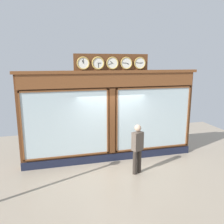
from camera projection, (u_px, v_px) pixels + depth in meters
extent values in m
plane|color=gray|center=(139.00, 203.00, 6.15)|extent=(14.00, 14.00, 0.00)
cube|color=#5B3319|center=(111.00, 118.00, 8.59)|extent=(6.48, 0.30, 3.29)
cube|color=#191E33|center=(112.00, 157.00, 8.75)|extent=(6.48, 0.08, 0.28)
cube|color=brown|center=(112.00, 80.00, 8.11)|extent=(6.35, 0.08, 0.49)
cube|color=brown|center=(112.00, 72.00, 8.07)|extent=(6.61, 0.20, 0.10)
cube|color=silver|center=(154.00, 118.00, 8.86)|extent=(2.89, 0.02, 2.30)
cube|color=brown|center=(155.00, 88.00, 8.59)|extent=(2.99, 0.04, 0.05)
cube|color=brown|center=(153.00, 148.00, 9.09)|extent=(2.99, 0.04, 0.05)
cube|color=brown|center=(188.00, 116.00, 9.21)|extent=(0.05, 0.04, 2.40)
cube|color=brown|center=(117.00, 121.00, 8.48)|extent=(0.05, 0.04, 2.40)
cube|color=silver|center=(66.00, 124.00, 8.04)|extent=(2.89, 0.02, 2.30)
cube|color=brown|center=(65.00, 91.00, 7.77)|extent=(2.99, 0.04, 0.05)
cube|color=brown|center=(68.00, 156.00, 8.27)|extent=(2.99, 0.04, 0.05)
cube|color=brown|center=(21.00, 127.00, 7.66)|extent=(0.05, 0.04, 2.40)
cube|color=brown|center=(108.00, 122.00, 8.39)|extent=(0.05, 0.04, 2.40)
cube|color=#5B3319|center=(112.00, 121.00, 8.44)|extent=(0.20, 0.10, 2.40)
cube|color=#5B3319|center=(112.00, 63.00, 8.04)|extent=(2.65, 0.06, 0.63)
cylinder|color=white|center=(140.00, 63.00, 8.22)|extent=(0.36, 0.02, 0.36)
torus|color=#B79347|center=(140.00, 63.00, 8.21)|extent=(0.43, 0.04, 0.43)
cube|color=black|center=(141.00, 63.00, 8.21)|extent=(0.10, 0.01, 0.03)
cube|color=black|center=(138.00, 63.00, 8.18)|extent=(0.15, 0.01, 0.03)
sphere|color=black|center=(140.00, 63.00, 8.20)|extent=(0.02, 0.02, 0.02)
cylinder|color=white|center=(126.00, 63.00, 8.09)|extent=(0.36, 0.02, 0.36)
torus|color=#B79347|center=(126.00, 63.00, 8.09)|extent=(0.43, 0.04, 0.43)
cube|color=black|center=(128.00, 64.00, 8.09)|extent=(0.10, 0.01, 0.06)
cube|color=black|center=(124.00, 63.00, 8.06)|extent=(0.15, 0.01, 0.02)
sphere|color=black|center=(127.00, 63.00, 8.08)|extent=(0.02, 0.02, 0.02)
cylinder|color=white|center=(112.00, 63.00, 7.97)|extent=(0.36, 0.02, 0.36)
torus|color=#B79347|center=(112.00, 63.00, 7.96)|extent=(0.43, 0.05, 0.43)
cube|color=black|center=(111.00, 62.00, 7.94)|extent=(0.09, 0.01, 0.07)
cube|color=black|center=(111.00, 64.00, 7.94)|extent=(0.15, 0.01, 0.06)
sphere|color=black|center=(113.00, 63.00, 7.95)|extent=(0.02, 0.02, 0.02)
cylinder|color=white|center=(98.00, 63.00, 7.84)|extent=(0.36, 0.02, 0.36)
torus|color=#B79347|center=(98.00, 63.00, 7.84)|extent=(0.44, 0.06, 0.44)
cube|color=black|center=(100.00, 63.00, 7.84)|extent=(0.10, 0.01, 0.02)
cube|color=black|center=(98.00, 65.00, 7.85)|extent=(0.02, 0.01, 0.15)
sphere|color=black|center=(98.00, 63.00, 7.82)|extent=(0.02, 0.02, 0.02)
cylinder|color=white|center=(83.00, 63.00, 7.72)|extent=(0.36, 0.02, 0.36)
torus|color=#B79347|center=(83.00, 63.00, 7.71)|extent=(0.44, 0.05, 0.44)
cube|color=black|center=(83.00, 62.00, 7.69)|extent=(0.05, 0.01, 0.10)
cube|color=black|center=(83.00, 61.00, 7.69)|extent=(0.01, 0.01, 0.15)
sphere|color=black|center=(83.00, 63.00, 7.70)|extent=(0.02, 0.02, 0.02)
cylinder|color=#312A24|center=(135.00, 162.00, 7.67)|extent=(0.14, 0.14, 0.82)
cylinder|color=#312A24|center=(139.00, 161.00, 7.79)|extent=(0.14, 0.14, 0.82)
cube|color=brown|center=(138.00, 141.00, 7.58)|extent=(0.42, 0.34, 0.62)
sphere|color=tan|center=(138.00, 128.00, 7.48)|extent=(0.22, 0.22, 0.22)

